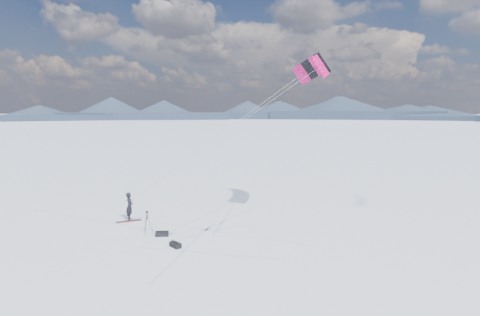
% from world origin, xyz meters
% --- Properties ---
extents(ground, '(1800.00, 1800.00, 0.00)m').
position_xyz_m(ground, '(0.00, 0.00, 0.00)').
color(ground, white).
extents(horizon_hills, '(704.00, 705.94, 8.74)m').
position_xyz_m(horizon_hills, '(-0.00, 0.00, 3.57)').
color(horizon_hills, '#1E2B3A').
rests_on(horizon_hills, ground).
extents(snow_tracks, '(17.62, 14.39, 0.01)m').
position_xyz_m(snow_tracks, '(-0.41, -0.64, 0.00)').
color(snow_tracks, '#ABB6D8').
rests_on(snow_tracks, ground).
extents(snowkiter, '(0.60, 0.76, 1.82)m').
position_xyz_m(snowkiter, '(-1.16, 2.09, 0.00)').
color(snowkiter, black).
rests_on(snowkiter, ground).
extents(snowboard, '(1.48, 1.12, 0.04)m').
position_xyz_m(snowboard, '(-1.09, 1.74, 0.02)').
color(snowboard, maroon).
rests_on(snowboard, ground).
extents(tripod, '(0.60, 0.54, 1.33)m').
position_xyz_m(tripod, '(1.07, -0.47, 0.85)').
color(tripod, black).
rests_on(tripod, ground).
extents(gear_bag_a, '(0.79, 0.51, 0.32)m').
position_xyz_m(gear_bag_a, '(2.09, -0.85, 0.14)').
color(gear_bag_a, black).
rests_on(gear_bag_a, ground).
extents(gear_bag_b, '(0.75, 0.70, 0.32)m').
position_xyz_m(gear_bag_b, '(3.44, -2.54, 0.14)').
color(gear_bag_b, black).
rests_on(gear_bag_b, ground).
extents(power_kite, '(12.98, 5.76, 9.49)m').
position_xyz_m(power_kite, '(10.59, 4.66, 9.86)').
color(power_kite, '#C50D5A').
rests_on(power_kite, ground).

